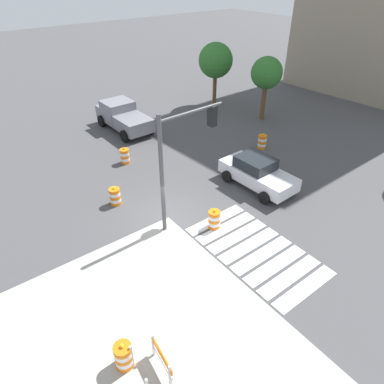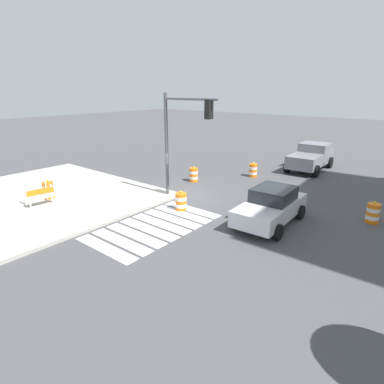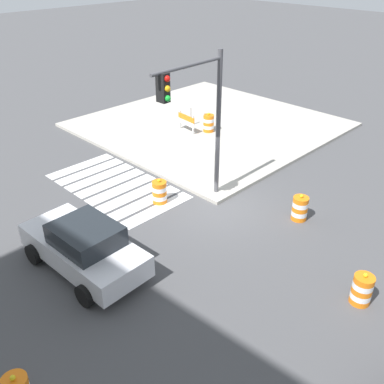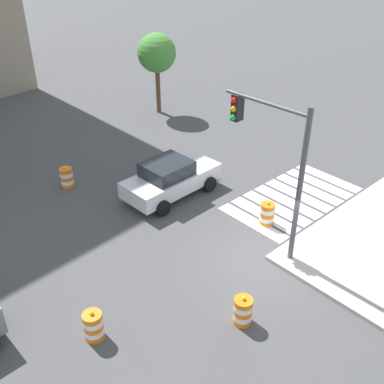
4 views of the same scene
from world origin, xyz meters
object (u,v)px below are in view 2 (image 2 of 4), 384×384
Objects in this scene: traffic_barrel_near_corner at (194,175)px; traffic_barrel_median_near at (181,202)px; sports_car at (271,206)px; traffic_barrel_median_far at (253,170)px; traffic_barrel_crosswalk_end at (373,213)px; traffic_barrel_on_sidewalk at (48,190)px; traffic_light_pole at (183,128)px; construction_barricade at (40,194)px; pickup_truck at (312,157)px.

traffic_barrel_near_corner is 1.00× the size of traffic_barrel_median_near.
sports_car is 8.03m from traffic_barrel_median_far.
traffic_barrel_median_near is (4.32, -7.79, 0.00)m from traffic_barrel_crosswalk_end.
traffic_barrel_crosswalk_end is at bearing 65.69° from traffic_barrel_median_far.
traffic_barrel_on_sidewalk is (4.83, -10.68, -0.21)m from sports_car.
traffic_light_pole is (3.27, 1.93, 3.46)m from traffic_barrel_near_corner.
sports_car is 3.32× the size of construction_barricade.
traffic_light_pole reaches higher than traffic_barrel_on_sidewalk.
traffic_barrel_on_sidewalk is at bearing -28.28° from traffic_barrel_median_far.
traffic_barrel_on_sidewalk is 0.19× the size of traffic_light_pole.
traffic_barrel_median_near is (4.46, 2.78, 0.00)m from traffic_barrel_near_corner.
sports_car is 11.72m from traffic_barrel_on_sidewalk.
traffic_barrel_near_corner is at bearing -113.98° from sports_car.
traffic_barrel_crosswalk_end is (8.33, 5.76, -0.52)m from pickup_truck.
construction_barricade is (8.60, -13.61, 0.27)m from traffic_barrel_crosswalk_end.
traffic_barrel_median_near is at bearing 31.92° from traffic_barrel_near_corner.
traffic_barrel_median_far is at bearing -145.77° from sports_car.
traffic_barrel_on_sidewalk is at bearing -140.16° from construction_barricade.
traffic_barrel_near_corner is 5.13m from traffic_light_pole.
pickup_truck is 12.83m from traffic_barrel_median_near.
traffic_barrel_on_sidewalk is (7.80, -14.28, 0.15)m from traffic_barrel_crosswalk_end.
traffic_barrel_median_near and traffic_barrel_median_far have the same top height.
traffic_barrel_median_far is at bearing 151.72° from traffic_barrel_on_sidewalk.
traffic_barrel_median_near is at bearing 2.34° from traffic_barrel_median_far.
construction_barricade is at bearing -60.64° from sports_car.
sports_car reaches higher than traffic_barrel_crosswalk_end.
traffic_barrel_median_far is 13.44m from construction_barricade.
pickup_truck is 5.10× the size of traffic_barrel_near_corner.
traffic_barrel_median_far is at bearing -114.31° from traffic_barrel_crosswalk_end.
traffic_barrel_near_corner and traffic_barrel_median_near have the same top height.
pickup_truck is at bearing 152.15° from traffic_barrel_on_sidewalk.
traffic_barrel_near_corner is 0.19× the size of traffic_light_pole.
pickup_truck is at bearing 165.90° from traffic_light_pole.
traffic_barrel_median_near is 1.00× the size of traffic_barrel_median_far.
traffic_light_pole is (-5.46, 4.98, 3.19)m from construction_barricade.
traffic_barrel_near_corner is (-3.10, -6.96, -0.36)m from sports_car.
traffic_barrel_median_far is at bearing -177.66° from traffic_barrel_median_near.
construction_barricade is (4.27, -5.83, 0.27)m from traffic_barrel_median_near.
traffic_barrel_crosswalk_end is at bearing 122.27° from construction_barricade.
sports_car is at bearing 66.02° from traffic_barrel_near_corner.
traffic_light_pole is (3.13, -8.63, 3.46)m from traffic_barrel_crosswalk_end.
traffic_light_pole is at bearing 30.54° from traffic_barrel_near_corner.
traffic_barrel_near_corner is 4.30m from traffic_barrel_median_far.
traffic_light_pole is (11.46, -2.88, 2.94)m from pickup_truck.
sports_car reaches higher than traffic_barrel_median_far.
sports_car is 4.28× the size of traffic_barrel_crosswalk_end.
traffic_barrel_crosswalk_end is at bearing 109.95° from traffic_light_pole.
pickup_truck is 12.18m from traffic_light_pole.
traffic_barrel_median_near is (1.36, -4.18, -0.36)m from sports_car.
traffic_barrel_crosswalk_end is at bearing 129.46° from sports_car.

